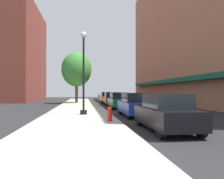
# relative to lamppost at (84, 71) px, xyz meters

# --- Properties ---
(ground_plane) EXTENTS (90.00, 90.00, 0.00)m
(ground_plane) POSITION_rel_lamppost_xyz_m (3.60, 7.67, -3.20)
(ground_plane) COLOR #232326
(sidewalk_slab) EXTENTS (4.80, 50.00, 0.12)m
(sidewalk_slab) POSITION_rel_lamppost_xyz_m (-0.40, 8.67, -3.14)
(sidewalk_slab) COLOR #A8A399
(sidewalk_slab) RESTS_ON ground
(building_right_brick) EXTENTS (6.80, 40.00, 21.68)m
(building_right_brick) POSITION_rel_lamppost_xyz_m (14.59, 11.67, 7.62)
(building_right_brick) COLOR #9E6047
(building_right_brick) RESTS_ON ground
(building_far_background) EXTENTS (6.80, 18.00, 17.29)m
(building_far_background) POSITION_rel_lamppost_xyz_m (-11.41, 26.67, 5.42)
(building_far_background) COLOR brown
(building_far_background) RESTS_ON ground
(lamppost) EXTENTS (0.48, 0.48, 5.90)m
(lamppost) POSITION_rel_lamppost_xyz_m (0.00, 0.00, 0.00)
(lamppost) COLOR black
(lamppost) RESTS_ON sidewalk_slab
(fire_hydrant) EXTENTS (0.33, 0.26, 0.79)m
(fire_hydrant) POSITION_rel_lamppost_xyz_m (1.42, -3.74, -2.68)
(fire_hydrant) COLOR red
(fire_hydrant) RESTS_ON sidewalk_slab
(parking_meter_near) EXTENTS (0.14, 0.09, 1.31)m
(parking_meter_near) POSITION_rel_lamppost_xyz_m (1.65, 7.53, -2.25)
(parking_meter_near) COLOR slate
(parking_meter_near) RESTS_ON sidewalk_slab
(tree_near) EXTENTS (4.31, 4.31, 7.31)m
(tree_near) POSITION_rel_lamppost_xyz_m (-0.97, 16.10, 1.73)
(tree_near) COLOR #4C3823
(tree_near) RESTS_ON sidewalk_slab
(car_black) EXTENTS (1.80, 4.30, 1.66)m
(car_black) POSITION_rel_lamppost_xyz_m (3.60, -6.36, -2.39)
(car_black) COLOR black
(car_black) RESTS_ON ground
(car_blue) EXTENTS (1.80, 4.30, 1.66)m
(car_blue) POSITION_rel_lamppost_xyz_m (3.60, -0.62, -2.39)
(car_blue) COLOR black
(car_blue) RESTS_ON ground
(car_green) EXTENTS (1.80, 4.30, 1.66)m
(car_green) POSITION_rel_lamppost_xyz_m (3.60, 6.53, -2.39)
(car_green) COLOR black
(car_green) RESTS_ON ground
(car_red) EXTENTS (1.80, 4.30, 1.66)m
(car_red) POSITION_rel_lamppost_xyz_m (3.60, 12.39, -2.39)
(car_red) COLOR black
(car_red) RESTS_ON ground
(car_yellow) EXTENTS (1.80, 4.30, 1.66)m
(car_yellow) POSITION_rel_lamppost_xyz_m (3.60, 18.36, -2.39)
(car_yellow) COLOR black
(car_yellow) RESTS_ON ground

